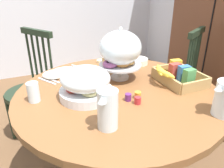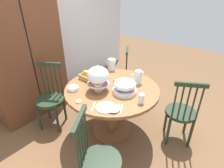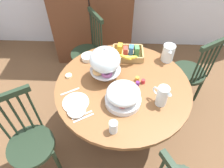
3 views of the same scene
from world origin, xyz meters
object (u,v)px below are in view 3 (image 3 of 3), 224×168
at_px(orange_juice_pitcher, 162,96).
at_px(china_plate_large, 76,103).
at_px(windsor_chair_near_window, 189,74).
at_px(cereal_bowl, 88,57).
at_px(milk_pitcher, 168,54).
at_px(fruit_platter_covered, 123,95).
at_px(dining_table, 122,99).
at_px(butter_dish, 69,76).
at_px(windsor_chair_by_cabinet, 88,53).
at_px(china_plate_small, 77,110).
at_px(drinking_glass, 113,127).
at_px(pastry_stand_with_dome, 105,61).
at_px(cereal_basket, 128,53).
at_px(windsor_chair_facing_door, 30,144).

height_order(orange_juice_pitcher, china_plate_large, orange_juice_pitcher).
distance_m(windsor_chair_near_window, cereal_bowl, 1.19).
bearing_deg(windsor_chair_near_window, milk_pitcher, -162.20).
bearing_deg(fruit_platter_covered, windsor_chair_near_window, 40.75).
xyz_separation_m(dining_table, orange_juice_pitcher, (0.31, -0.20, 0.29)).
bearing_deg(milk_pitcher, fruit_platter_covered, -128.18).
xyz_separation_m(china_plate_large, butter_dish, (-0.12, 0.31, 0.01)).
bearing_deg(windsor_chair_by_cabinet, milk_pitcher, -26.20).
relative_size(fruit_platter_covered, china_plate_small, 2.00).
distance_m(dining_table, drinking_glass, 0.55).
xyz_separation_m(windsor_chair_by_cabinet, fruit_platter_covered, (0.44, -1.00, 0.37)).
bearing_deg(pastry_stand_with_dome, drinking_glass, -80.52).
bearing_deg(fruit_platter_covered, cereal_bowl, 123.00).
height_order(milk_pitcher, cereal_basket, milk_pitcher).
height_order(windsor_chair_by_cabinet, milk_pitcher, windsor_chair_by_cabinet).
height_order(china_plate_large, butter_dish, butter_dish).
distance_m(windsor_chair_facing_door, cereal_basket, 1.25).
bearing_deg(milk_pitcher, windsor_chair_near_window, 17.80).
relative_size(windsor_chair_near_window, fruit_platter_covered, 3.25).
xyz_separation_m(dining_table, drinking_glass, (-0.07, -0.48, 0.26)).
bearing_deg(drinking_glass, windsor_chair_near_window, 48.09).
bearing_deg(orange_juice_pitcher, china_plate_small, -170.35).
height_order(cereal_basket, drinking_glass, cereal_basket).
bearing_deg(cereal_basket, china_plate_large, -125.19).
distance_m(windsor_chair_by_cabinet, drinking_glass, 1.38).
height_order(windsor_chair_facing_door, china_plate_small, windsor_chair_facing_door).
bearing_deg(pastry_stand_with_dome, cereal_bowl, 126.55).
bearing_deg(windsor_chair_by_cabinet, orange_juice_pitcher, -53.10).
height_order(fruit_platter_covered, milk_pitcher, fruit_platter_covered).
distance_m(dining_table, butter_dish, 0.56).
xyz_separation_m(pastry_stand_with_dome, cereal_bowl, (-0.19, 0.26, -0.17)).
height_order(windsor_chair_near_window, china_plate_large, windsor_chair_near_window).
bearing_deg(cereal_bowl, orange_juice_pitcher, -39.31).
relative_size(china_plate_small, drinking_glass, 1.36).
height_order(dining_table, windsor_chair_by_cabinet, windsor_chair_by_cabinet).
xyz_separation_m(orange_juice_pitcher, milk_pitcher, (0.13, 0.57, -0.01)).
height_order(china_plate_large, drinking_glass, drinking_glass).
relative_size(pastry_stand_with_dome, china_plate_large, 1.56).
distance_m(china_plate_large, cereal_bowl, 0.58).
relative_size(windsor_chair_facing_door, cereal_bowl, 6.96).
relative_size(windsor_chair_facing_door, milk_pitcher, 4.85).
bearing_deg(windsor_chair_facing_door, dining_table, 30.60).
xyz_separation_m(milk_pitcher, china_plate_small, (-0.81, -0.68, -0.06)).
height_order(windsor_chair_by_cabinet, china_plate_large, windsor_chair_by_cabinet).
distance_m(china_plate_large, butter_dish, 0.33).
bearing_deg(windsor_chair_near_window, china_plate_large, -149.14).
bearing_deg(orange_juice_pitcher, windsor_chair_near_window, 54.92).
distance_m(windsor_chair_facing_door, orange_juice_pitcher, 1.19).
distance_m(dining_table, windsor_chair_by_cabinet, 0.92).
bearing_deg(windsor_chair_facing_door, china_plate_large, 30.90).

